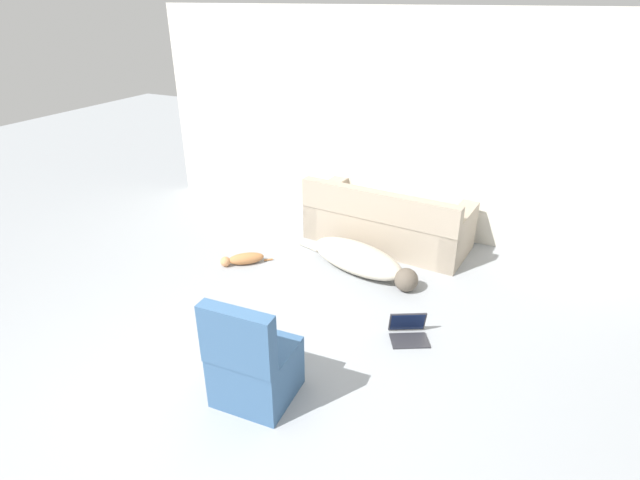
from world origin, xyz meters
name	(u,v)px	position (x,y,z in m)	size (l,w,h in m)	color
ground_plane	(207,412)	(0.00, 0.00, 0.00)	(20.00, 20.00, 0.00)	#999EA3
wall_back	(386,124)	(0.00, 3.81, 1.35)	(6.54, 0.06, 2.71)	silver
couch	(387,223)	(0.27, 3.27, 0.27)	(2.02, 1.00, 0.79)	tan
dog	(360,259)	(0.24, 2.49, 0.14)	(1.66, 0.84, 0.29)	beige
cat	(243,259)	(-1.04, 2.04, 0.06)	(0.50, 0.45, 0.13)	#BC7A47
laptop_open	(408,330)	(1.08, 1.55, 0.07)	(0.43, 0.41, 0.23)	#2D2D33
side_chair	(253,366)	(0.25, 0.29, 0.31)	(0.59, 0.58, 0.92)	#385B84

